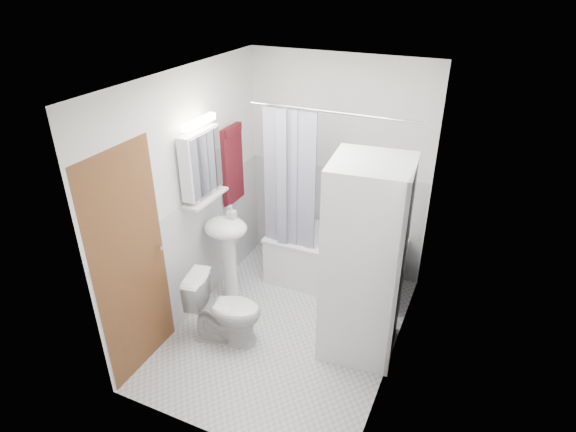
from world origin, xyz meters
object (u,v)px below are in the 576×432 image
at_px(toilet, 225,310).
at_px(bathtub, 335,259).
at_px(sink, 227,241).
at_px(washer_dryer, 364,262).

bearing_deg(toilet, bathtub, -37.27).
bearing_deg(bathtub, toilet, -116.17).
bearing_deg(bathtub, sink, -141.56).
xyz_separation_m(sink, washer_dryer, (1.43, -0.12, 0.21)).
relative_size(sink, toilet, 1.52).
xyz_separation_m(bathtub, sink, (-0.90, -0.72, 0.40)).
xyz_separation_m(sink, toilet, (0.28, -0.55, -0.37)).
bearing_deg(washer_dryer, sink, 169.34).
distance_m(bathtub, toilet, 1.41).
distance_m(sink, toilet, 0.72).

